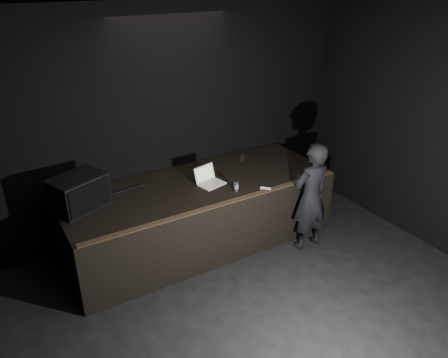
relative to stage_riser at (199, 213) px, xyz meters
The scene contains 10 objects.
room_walls 3.13m from the stage_riser, 90.00° to the right, with size 6.10×7.10×3.52m.
stage_riser is the anchor object (origin of this frame).
riser_lip 0.87m from the stage_riser, 90.00° to the right, with size 3.92×0.10×0.01m, color brown.
stage_monitor 1.83m from the stage_riser, behind, with size 0.81×0.71×0.45m.
cable 1.29m from the stage_riser, 164.20° to the left, with size 0.02×0.02×0.91m, color black.
laptop 0.59m from the stage_riser, 24.68° to the right, with size 0.43×0.40×0.25m.
beer_can 0.83m from the stage_riser, 54.36° to the right, with size 0.06×0.06×0.15m.
plastic_cup 1.21m from the stage_riser, 19.55° to the left, with size 0.09×0.09×0.11m, color white.
wii_remote 1.12m from the stage_riser, 41.25° to the right, with size 0.04×0.15×0.03m, color white.
person 1.69m from the stage_riser, 34.99° to the right, with size 0.61×0.40×1.68m, color black.
Camera 1 is at (-2.65, -2.40, 3.87)m, focal length 35.00 mm.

